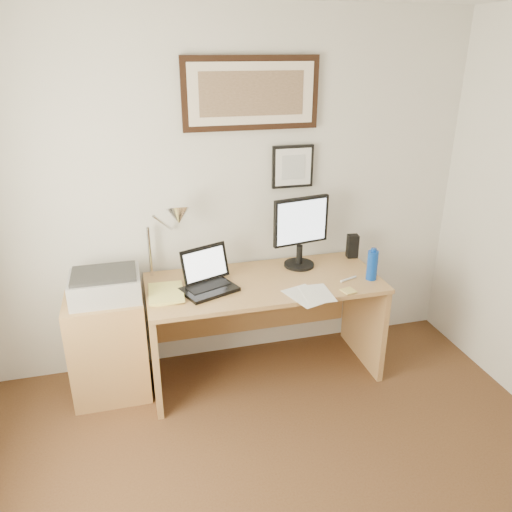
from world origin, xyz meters
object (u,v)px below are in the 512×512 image
object	(u,v)px
lcd_monitor	(301,229)
printer	(105,285)
book	(149,295)
water_bottle	(372,265)
desk	(261,306)
laptop	(208,280)
side_cabinet	(109,347)

from	to	relation	value
lcd_monitor	printer	xyz separation A→B (m)	(-1.36, -0.11, -0.22)
printer	book	bearing A→B (deg)	-19.82
water_bottle	desk	world-z (taller)	water_bottle
water_bottle	laptop	size ratio (longest dim) A/B	0.51
side_cabinet	lcd_monitor	distance (m)	1.55
side_cabinet	lcd_monitor	bearing A→B (deg)	5.12
water_bottle	laptop	bearing A→B (deg)	172.44
water_bottle	lcd_monitor	bearing A→B (deg)	141.03
desk	laptop	xyz separation A→B (m)	(-0.39, -0.09, 0.29)
side_cabinet	desk	size ratio (longest dim) A/B	0.46
water_bottle	printer	bearing A→B (deg)	173.04
desk	lcd_monitor	size ratio (longest dim) A/B	3.08
book	laptop	distance (m)	0.39
laptop	lcd_monitor	world-z (taller)	lcd_monitor
side_cabinet	desk	bearing A→B (deg)	1.89
book	lcd_monitor	distance (m)	1.15
desk	printer	world-z (taller)	printer
printer	lcd_monitor	bearing A→B (deg)	4.79
book	printer	size ratio (longest dim) A/B	0.69
book	desk	distance (m)	0.83
desk	lcd_monitor	world-z (taller)	lcd_monitor
desk	printer	xyz separation A→B (m)	(-1.04, -0.02, 0.30)
book	printer	bearing A→B (deg)	160.18
book	laptop	xyz separation A→B (m)	(0.39, 0.03, 0.05)
book	laptop	bearing A→B (deg)	3.94
printer	laptop	bearing A→B (deg)	-5.94
laptop	printer	xyz separation A→B (m)	(-0.65, 0.07, 0.01)
lcd_monitor	desk	bearing A→B (deg)	-164.25
water_bottle	book	bearing A→B (deg)	175.40
side_cabinet	laptop	size ratio (longest dim) A/B	1.80
side_cabinet	water_bottle	xyz separation A→B (m)	(1.79, -0.21, 0.49)
side_cabinet	printer	world-z (taller)	printer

